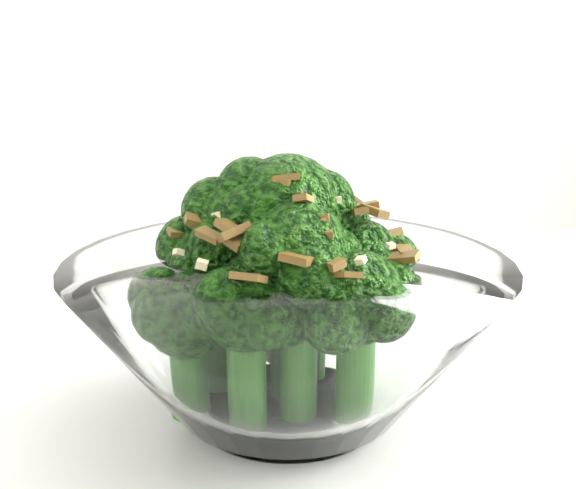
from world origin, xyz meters
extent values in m
cylinder|color=white|center=(0.06, 0.01, 0.75)|extent=(0.10, 0.10, 0.01)
cylinder|color=#255B18|center=(0.06, 0.01, 0.81)|extent=(0.02, 0.02, 0.10)
sphere|color=#215A10|center=(0.06, 0.01, 0.87)|extent=(0.06, 0.06, 0.06)
cylinder|color=#255B18|center=(0.08, 0.03, 0.81)|extent=(0.02, 0.02, 0.09)
sphere|color=#215A10|center=(0.08, 0.03, 0.86)|extent=(0.05, 0.05, 0.05)
cylinder|color=#255B18|center=(0.04, 0.02, 0.81)|extent=(0.02, 0.02, 0.08)
sphere|color=#215A10|center=(0.04, 0.02, 0.86)|extent=(0.06, 0.06, 0.06)
cylinder|color=#255B18|center=(0.06, -0.02, 0.80)|extent=(0.02, 0.02, 0.08)
sphere|color=#215A10|center=(0.06, -0.02, 0.86)|extent=(0.05, 0.05, 0.05)
cylinder|color=#255B18|center=(0.10, 0.01, 0.80)|extent=(0.02, 0.02, 0.07)
sphere|color=#215A10|center=(0.10, 0.01, 0.84)|extent=(0.05, 0.05, 0.05)
cylinder|color=#255B18|center=(0.03, 0.02, 0.79)|extent=(0.02, 0.02, 0.06)
sphere|color=#215A10|center=(0.03, 0.02, 0.84)|extent=(0.05, 0.05, 0.05)
cylinder|color=#255B18|center=(0.09, -0.03, 0.79)|extent=(0.02, 0.02, 0.06)
sphere|color=#215A10|center=(0.09, -0.03, 0.83)|extent=(0.05, 0.05, 0.05)
cylinder|color=#255B18|center=(0.04, -0.03, 0.79)|extent=(0.02, 0.02, 0.06)
sphere|color=#215A10|center=(0.04, -0.03, 0.83)|extent=(0.05, 0.05, 0.05)
cylinder|color=#255B18|center=(0.12, 0.04, 0.79)|extent=(0.02, 0.02, 0.05)
sphere|color=#215A10|center=(0.12, 0.04, 0.82)|extent=(0.04, 0.04, 0.04)
cylinder|color=#255B18|center=(0.01, 0.00, 0.79)|extent=(0.02, 0.02, 0.04)
sphere|color=#215A10|center=(0.01, 0.00, 0.82)|extent=(0.05, 0.05, 0.05)
cylinder|color=#255B18|center=(0.07, 0.06, 0.79)|extent=(0.02, 0.02, 0.05)
sphere|color=#215A10|center=(0.07, 0.06, 0.82)|extent=(0.04, 0.04, 0.04)
cylinder|color=#255B18|center=(0.04, 0.04, 0.79)|extent=(0.02, 0.02, 0.06)
sphere|color=#215A10|center=(0.04, 0.04, 0.84)|extent=(0.05, 0.05, 0.05)
cube|color=olive|center=(0.07, -0.03, 0.87)|extent=(0.01, 0.02, 0.01)
cube|color=olive|center=(0.03, -0.02, 0.87)|extent=(0.02, 0.01, 0.01)
cube|color=olive|center=(0.07, 0.02, 0.89)|extent=(0.02, 0.01, 0.01)
cube|color=olive|center=(0.03, 0.06, 0.86)|extent=(0.02, 0.02, 0.01)
cube|color=olive|center=(0.10, -0.01, 0.87)|extent=(0.01, 0.01, 0.01)
cube|color=olive|center=(0.07, 0.05, 0.87)|extent=(0.02, 0.01, 0.01)
cube|color=olive|center=(0.10, 0.02, 0.88)|extent=(0.01, 0.01, 0.01)
cube|color=olive|center=(0.07, 0.03, 0.88)|extent=(0.02, 0.02, 0.01)
cube|color=olive|center=(0.06, 0.06, 0.86)|extent=(0.01, 0.02, 0.01)
cube|color=olive|center=(0.07, -0.03, 0.87)|extent=(0.01, 0.01, 0.01)
cube|color=olive|center=(0.07, 0.05, 0.87)|extent=(0.01, 0.02, 0.01)
cube|color=olive|center=(0.02, -0.01, 0.86)|extent=(0.02, 0.02, 0.01)
cube|color=olive|center=(0.07, 0.05, 0.88)|extent=(0.01, 0.02, 0.01)
cube|color=olive|center=(0.06, 0.07, 0.85)|extent=(0.02, 0.01, 0.01)
cube|color=olive|center=(0.04, 0.06, 0.85)|extent=(0.02, 0.02, 0.01)
cube|color=olive|center=(0.08, 0.07, 0.85)|extent=(0.01, 0.02, 0.01)
cube|color=olive|center=(0.06, 0.03, 0.89)|extent=(0.02, 0.02, 0.01)
cube|color=olive|center=(0.11, 0.03, 0.87)|extent=(0.01, 0.02, 0.01)
cube|color=olive|center=(0.03, -0.02, 0.86)|extent=(0.02, 0.02, 0.01)
cube|color=olive|center=(0.07, -0.02, 0.88)|extent=(0.01, 0.02, 0.01)
cube|color=olive|center=(0.07, -0.05, 0.86)|extent=(0.02, 0.02, 0.01)
cube|color=olive|center=(0.03, 0.06, 0.86)|extent=(0.02, 0.02, 0.01)
cube|color=olive|center=(0.11, 0.05, 0.86)|extent=(0.02, 0.02, 0.01)
cube|color=olive|center=(0.07, 0.06, 0.86)|extent=(0.02, 0.02, 0.01)
cube|color=olive|center=(0.03, 0.01, 0.88)|extent=(0.02, 0.02, 0.01)
cube|color=olive|center=(0.04, 0.06, 0.86)|extent=(0.02, 0.01, 0.01)
cube|color=olive|center=(0.08, 0.05, 0.86)|extent=(0.01, 0.02, 0.01)
cube|color=olive|center=(0.01, 0.03, 0.86)|extent=(0.02, 0.01, 0.01)
cube|color=olive|center=(0.11, 0.02, 0.87)|extent=(0.02, 0.01, 0.01)
cube|color=olive|center=(0.06, 0.00, 0.89)|extent=(0.02, 0.02, 0.01)
cube|color=olive|center=(0.07, -0.03, 0.87)|extent=(0.02, 0.01, 0.01)
cube|color=olive|center=(0.12, 0.01, 0.86)|extent=(0.01, 0.02, 0.01)
cube|color=olive|center=(0.04, 0.03, 0.88)|extent=(0.02, 0.02, 0.01)
cube|color=olive|center=(0.12, -0.01, 0.85)|extent=(0.01, 0.02, 0.00)
cube|color=olive|center=(0.08, -0.06, 0.85)|extent=(0.01, 0.02, 0.01)
cube|color=olive|center=(0.08, 0.01, 0.89)|extent=(0.02, 0.02, 0.01)
cube|color=olive|center=(0.06, 0.00, 0.89)|extent=(0.02, 0.01, 0.01)
cube|color=olive|center=(0.10, 0.04, 0.87)|extent=(0.02, 0.02, 0.01)
cube|color=olive|center=(0.11, 0.00, 0.87)|extent=(0.01, 0.02, 0.01)
cube|color=olive|center=(0.03, 0.07, 0.85)|extent=(0.02, 0.01, 0.01)
cube|color=olive|center=(0.06, -0.05, 0.86)|extent=(0.02, 0.02, 0.01)
cube|color=olive|center=(0.08, 0.07, 0.85)|extent=(0.02, 0.01, 0.01)
cube|color=olive|center=(0.08, 0.02, 0.89)|extent=(0.02, 0.02, 0.01)
cube|color=olive|center=(0.06, -0.01, 0.89)|extent=(0.02, 0.01, 0.01)
cube|color=olive|center=(0.04, -0.05, 0.85)|extent=(0.02, 0.02, 0.01)
cube|color=olive|center=(0.03, -0.02, 0.87)|extent=(0.02, 0.02, 0.01)
cube|color=olive|center=(0.12, -0.02, 0.85)|extent=(0.02, 0.02, 0.01)
cube|color=olive|center=(0.09, 0.05, 0.87)|extent=(0.02, 0.01, 0.01)
cube|color=olive|center=(0.02, 0.01, 0.87)|extent=(0.01, 0.01, 0.01)
cube|color=olive|center=(0.02, 0.05, 0.86)|extent=(0.02, 0.01, 0.01)
cube|color=olive|center=(0.06, -0.01, 0.89)|extent=(0.02, 0.02, 0.00)
cube|color=beige|center=(0.01, 0.00, 0.85)|extent=(0.01, 0.01, 0.01)
cube|color=beige|center=(0.06, 0.05, 0.87)|extent=(0.01, 0.01, 0.01)
cube|color=beige|center=(0.10, 0.01, 0.88)|extent=(0.01, 0.01, 0.00)
cube|color=beige|center=(0.09, 0.01, 0.88)|extent=(0.00, 0.01, 0.00)
cube|color=beige|center=(0.03, 0.05, 0.86)|extent=(0.00, 0.00, 0.00)
cube|color=beige|center=(0.03, 0.06, 0.86)|extent=(0.01, 0.01, 0.00)
cube|color=beige|center=(0.11, -0.03, 0.86)|extent=(0.00, 0.00, 0.00)
cube|color=beige|center=(0.03, 0.00, 0.87)|extent=(0.01, 0.01, 0.01)
cube|color=beige|center=(0.10, 0.05, 0.87)|extent=(0.00, 0.00, 0.00)
cube|color=beige|center=(0.06, -0.02, 0.88)|extent=(0.00, 0.01, 0.00)
cube|color=beige|center=(0.06, 0.00, 0.89)|extent=(0.01, 0.00, 0.00)
cube|color=beige|center=(0.04, 0.05, 0.86)|extent=(0.00, 0.00, 0.00)
cube|color=beige|center=(0.05, 0.01, 0.89)|extent=(0.01, 0.01, 0.00)
cube|color=beige|center=(0.09, -0.05, 0.86)|extent=(0.01, 0.01, 0.01)
cube|color=beige|center=(0.08, 0.02, 0.89)|extent=(0.01, 0.00, 0.00)
cube|color=beige|center=(0.02, -0.03, 0.86)|extent=(0.01, 0.01, 0.01)
cube|color=beige|center=(0.09, -0.01, 0.88)|extent=(0.01, 0.01, 0.00)
camera|label=1|loc=(-0.01, -0.40, 0.97)|focal=50.00mm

